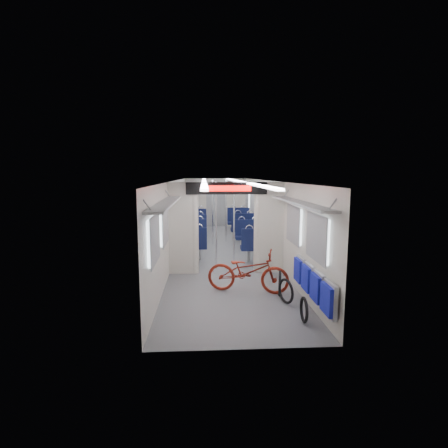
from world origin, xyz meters
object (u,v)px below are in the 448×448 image
object	(u,v)px
bike_hoop_c	(280,285)
seat_bay_far_left	(195,223)
stanchion_near_left	(216,226)
bike_hoop_a	(304,311)
seat_bay_far_right	(241,222)
seat_bay_near_left	(192,237)
stanchion_near_right	(234,223)
seat_bay_near_right	(253,238)
flip_bench	(312,283)
bicycle	(248,271)
stanchion_far_left	(213,212)
bike_hoop_b	(286,292)
stanchion_far_right	(226,211)

from	to	relation	value
bike_hoop_c	seat_bay_far_left	bearing A→B (deg)	105.34
stanchion_near_left	bike_hoop_a	bearing A→B (deg)	-68.72
seat_bay_far_right	seat_bay_near_left	bearing A→B (deg)	-120.95
bike_hoop_c	stanchion_near_left	distance (m)	2.67
seat_bay_far_left	stanchion_near_left	bearing A→B (deg)	-81.83
stanchion_near_right	seat_bay_near_right	bearing A→B (deg)	56.77
bike_hoop_c	seat_bay_far_right	world-z (taller)	seat_bay_far_right
seat_bay_far_left	stanchion_near_right	xyz separation A→B (m)	(1.20, -4.33, 0.59)
flip_bench	seat_bay_near_right	world-z (taller)	seat_bay_near_right
bicycle	stanchion_far_left	bearing A→B (deg)	22.13
seat_bay_far_right	stanchion_near_left	xyz separation A→B (m)	(-1.18, -4.92, 0.57)
bike_hoop_b	bike_hoop_a	bearing A→B (deg)	-83.39
flip_bench	seat_bay_far_left	xyz separation A→B (m)	(-2.29, 7.97, -0.02)
flip_bench	seat_bay_near_left	distance (m)	5.45
bike_hoop_b	stanchion_near_right	size ratio (longest dim) A/B	0.22
stanchion_far_left	bicycle	bearing A→B (deg)	-83.22
bicycle	seat_bay_near_left	size ratio (longest dim) A/B	0.85
stanchion_near_left	stanchion_far_right	world-z (taller)	same
flip_bench	seat_bay_far_left	world-z (taller)	seat_bay_far_left
flip_bench	seat_bay_far_left	distance (m)	8.30
bike_hoop_b	flip_bench	bearing A→B (deg)	-57.82
bike_hoop_a	stanchion_near_right	distance (m)	4.19
bicycle	seat_bay_near_right	bearing A→B (deg)	5.78
seat_bay_near_left	stanchion_far_right	bearing A→B (deg)	58.17
bike_hoop_c	stanchion_far_right	xyz separation A→B (m)	(-0.74, 5.89, 0.91)
seat_bay_near_right	seat_bay_far_left	xyz separation A→B (m)	(-1.87, 3.31, 0.02)
seat_bay_far_left	stanchion_near_left	world-z (taller)	stanchion_near_left
bike_hoop_c	seat_bay_near_right	world-z (taller)	seat_bay_near_right
flip_bench	seat_bay_far_right	size ratio (longest dim) A/B	0.92
stanchion_near_left	stanchion_far_left	bearing A→B (deg)	90.19
bicycle	flip_bench	world-z (taller)	bicycle
seat_bay_near_left	seat_bay_far_right	bearing A→B (deg)	59.05
stanchion_near_left	seat_bay_near_right	bearing A→B (deg)	52.17
bike_hoop_a	seat_bay_far_right	distance (m)	8.42
bicycle	seat_bay_far_left	world-z (taller)	seat_bay_far_left
bike_hoop_b	seat_bay_near_right	world-z (taller)	seat_bay_near_right
stanchion_far_left	bike_hoop_c	bearing A→B (deg)	-77.15
bike_hoop_a	seat_bay_far_left	size ratio (longest dim) A/B	0.20
seat_bay_near_left	stanchion_near_right	bearing A→B (deg)	-47.38
seat_bay_far_right	stanchion_near_left	world-z (taller)	stanchion_near_left
seat_bay_near_right	seat_bay_far_right	bearing A→B (deg)	90.00
bike_hoop_b	bicycle	bearing A→B (deg)	132.65
stanchion_near_left	stanchion_near_right	world-z (taller)	same
bike_hoop_c	seat_bay_near_right	distance (m)	3.71
seat_bay_near_left	stanchion_near_right	world-z (taller)	stanchion_near_right
bike_hoop_b	stanchion_near_left	distance (m)	3.04
bike_hoop_a	seat_bay_near_left	bearing A→B (deg)	111.19
flip_bench	stanchion_far_left	xyz separation A→B (m)	(-1.61, 6.40, 0.57)
seat_bay_near_right	stanchion_near_right	xyz separation A→B (m)	(-0.67, -1.02, 0.61)
bike_hoop_b	stanchion_far_right	size ratio (longest dim) A/B	0.22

